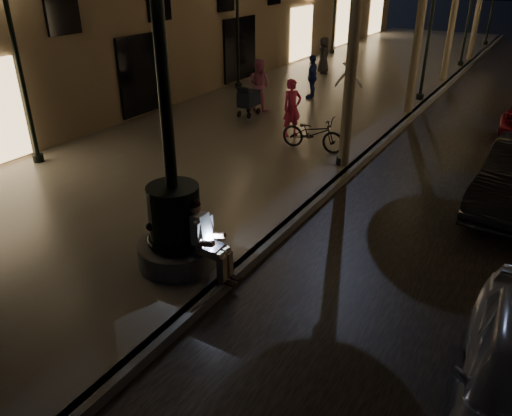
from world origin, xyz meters
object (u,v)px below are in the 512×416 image
Objects in this scene: lamp_curb_c at (472,1)px; pedestrian_white at (349,80)px; fountain_lamppost at (174,212)px; pedestrian_dark at (324,55)px; seated_man_laptop at (204,236)px; lamp_curb_b at (432,16)px; lamp_curb_a at (351,46)px; pedestrian_red at (292,108)px; pedestrian_pink at (259,85)px; bicycle at (313,133)px; stroller at (249,99)px; lamp_left_b at (237,11)px; pedestrian_blue at (312,77)px.

lamp_curb_c reaches higher than pedestrian_white.
pedestrian_dark is (-4.59, 16.65, -0.19)m from fountain_lamppost.
pedestrian_dark reaches higher than seated_man_laptop.
lamp_curb_b is 8.00m from lamp_curb_c.
lamp_curb_a is 12.09m from pedestrian_dark.
pedestrian_red is at bearing 146.93° from lamp_curb_a.
lamp_curb_c is at bearing 90.00° from lamp_curb_a.
lamp_curb_b reaches higher than pedestrian_dark.
pedestrian_pink reaches higher than pedestrian_red.
bicycle is (1.16, -5.65, -0.31)m from pedestrian_white.
stroller is at bearing 117.19° from seated_man_laptop.
pedestrian_dark is (-0.77, 8.01, 0.23)m from stroller.
seated_man_laptop is 1.16× the size of stroller.
lamp_curb_b is 2.93× the size of pedestrian_dark.
lamp_left_b is 5.46m from pedestrian_dark.
lamp_left_b is at bearing 136.34° from pedestrian_dark.
lamp_curb_b is (0.70, 14.00, 2.02)m from fountain_lamppost.
pedestrian_white is (4.79, 0.28, -2.23)m from lamp_left_b.
lamp_left_b is 4.06× the size of stroller.
lamp_curb_a is 1.00× the size of lamp_left_b.
lamp_left_b is at bearing -43.04° from pedestrian_pink.
lamp_curb_c is 13.52m from pedestrian_pink.
pedestrian_white is at bearing 100.25° from seated_man_laptop.
lamp_left_b is at bearing -14.33° from pedestrian_white.
lamp_curb_c is 4.06× the size of stroller.
seated_man_laptop is 0.76× the size of pedestrian_pink.
pedestrian_red reaches higher than pedestrian_blue.
lamp_left_b is 5.30m from pedestrian_white.
fountain_lamppost reaches higher than pedestrian_dark.
stroller is 0.72× the size of pedestrian_blue.
lamp_curb_b reaches higher than pedestrian_blue.
fountain_lamppost reaches higher than pedestrian_white.
lamp_left_b is (-7.10, 6.00, 0.00)m from lamp_curb_a.
lamp_curb_b is 6.80m from pedestrian_pink.
pedestrian_pink reaches higher than seated_man_laptop.
pedestrian_red is at bearing -98.82° from lamp_curb_c.
seated_man_laptop is at bearing -172.54° from bicycle.
fountain_lamppost is at bearing 4.81° from pedestrian_blue.
lamp_curb_b is (0.00, 8.00, 0.00)m from lamp_curb_a.
pedestrian_pink reaches higher than stroller.
pedestrian_dark is (-5.20, 16.65, 0.10)m from seated_man_laptop.
pedestrian_red is at bearing 141.82° from pedestrian_pink.
fountain_lamppost is at bearing -96.65° from lamp_curb_a.
seated_man_laptop is at bearing -90.83° from lamp_curb_a.
pedestrian_dark is at bearing -170.52° from pedestrian_blue.
pedestrian_pink is at bearing -110.11° from lamp_curb_c.
fountain_lamppost reaches higher than pedestrian_red.
stroller is 3.50m from pedestrian_blue.
lamp_curb_a reaches higher than bicycle.
fountain_lamppost is at bearing -68.18° from stroller.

